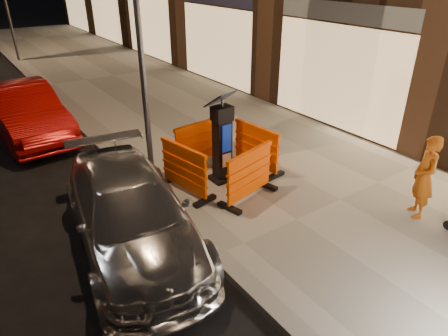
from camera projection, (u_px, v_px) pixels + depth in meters
ground_plane at (219, 261)px, 6.68m from camera, size 120.00×120.00×0.00m
sidewalk at (340, 202)px, 8.18m from camera, size 6.00×60.00×0.15m
kerb at (219, 258)px, 6.64m from camera, size 0.30×60.00×0.15m
parking_kiosk at (222, 140)px, 8.46m from camera, size 0.68×0.68×1.90m
barrier_front at (249, 175)px, 7.96m from camera, size 1.45×0.86×1.06m
barrier_back at (199, 144)px, 9.34m from camera, size 1.41×0.69×1.06m
barrier_kerbside at (184, 170)px, 8.16m from camera, size 0.80×1.44×1.06m
barrier_bldgside at (256, 148)px, 9.13m from camera, size 0.71×1.42×1.06m
car_silver at (135, 244)px, 7.09m from camera, size 2.57×4.76×1.31m
car_red at (31, 137)px, 11.48m from camera, size 1.82×4.60×1.49m
man at (424, 177)px, 7.30m from camera, size 0.67×0.70×1.61m
street_lamp_mid at (140, 40)px, 7.55m from camera, size 0.12×0.12×6.00m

